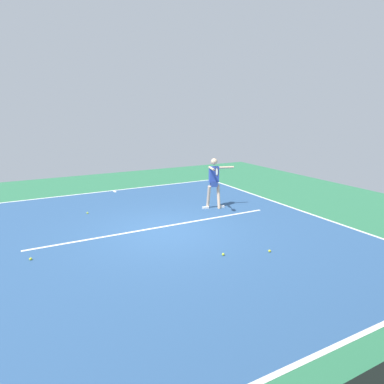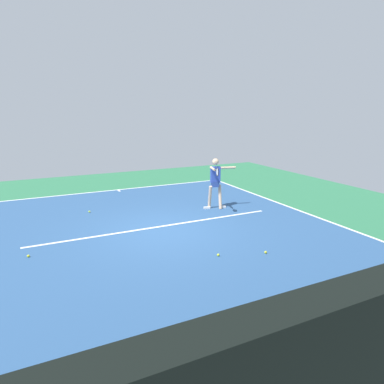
# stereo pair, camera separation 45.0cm
# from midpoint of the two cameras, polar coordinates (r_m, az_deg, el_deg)

# --- Properties ---
(ground_plane) EXTENTS (20.41, 20.41, 0.00)m
(ground_plane) POSITION_cam_midpoint_polar(r_m,az_deg,el_deg) (10.08, -3.50, -6.56)
(ground_plane) COLOR #2D754C
(court_surface) EXTENTS (10.30, 11.77, 0.00)m
(court_surface) POSITION_cam_midpoint_polar(r_m,az_deg,el_deg) (10.08, -3.50, -6.55)
(court_surface) COLOR #2D5484
(court_surface) RESTS_ON ground_plane
(court_line_baseline_near) EXTENTS (10.30, 0.10, 0.01)m
(court_line_baseline_near) POSITION_cam_midpoint_polar(r_m,az_deg,el_deg) (15.43, -11.71, 0.38)
(court_line_baseline_near) COLOR white
(court_line_baseline_near) RESTS_ON ground_plane
(court_line_baseline_far) EXTENTS (10.30, 0.10, 0.01)m
(court_line_baseline_far) POSITION_cam_midpoint_polar(r_m,az_deg,el_deg) (5.76, 21.35, -24.60)
(court_line_baseline_far) COLOR white
(court_line_baseline_far) RESTS_ON ground_plane
(court_line_sideline_left) EXTENTS (0.10, 11.77, 0.01)m
(court_line_sideline_left) POSITION_cam_midpoint_polar(r_m,az_deg,el_deg) (12.78, 18.21, -2.81)
(court_line_sideline_left) COLOR white
(court_line_sideline_left) RESTS_ON ground_plane
(court_line_service) EXTENTS (7.73, 0.10, 0.01)m
(court_line_service) POSITION_cam_midpoint_polar(r_m,az_deg,el_deg) (10.40, -4.27, -5.91)
(court_line_service) COLOR white
(court_line_service) RESTS_ON ground_plane
(court_line_centre_mark) EXTENTS (0.10, 0.30, 0.01)m
(court_line_centre_mark) POSITION_cam_midpoint_polar(r_m,az_deg,el_deg) (15.24, -11.52, 0.22)
(court_line_centre_mark) COLOR white
(court_line_centre_mark) RESTS_ON ground_plane
(tennis_player) EXTENTS (1.18, 1.21, 1.85)m
(tennis_player) POSITION_cam_midpoint_polar(r_m,az_deg,el_deg) (12.02, 5.13, 2.09)
(tennis_player) COLOR beige
(tennis_player) RESTS_ON ground_plane
(tennis_ball_near_service_line) EXTENTS (0.07, 0.07, 0.07)m
(tennis_ball_near_service_line) POSITION_cam_midpoint_polar(r_m,az_deg,el_deg) (8.41, 6.06, -10.63)
(tennis_ball_near_service_line) COLOR #CCE033
(tennis_ball_near_service_line) RESTS_ON ground_plane
(tennis_ball_centre_court) EXTENTS (0.07, 0.07, 0.07)m
(tennis_ball_centre_court) POSITION_cam_midpoint_polar(r_m,az_deg,el_deg) (12.23, -16.09, -3.24)
(tennis_ball_centre_court) COLOR #C6E53D
(tennis_ball_centre_court) RESTS_ON ground_plane
(tennis_ball_by_sideline) EXTENTS (0.07, 0.07, 0.07)m
(tennis_ball_by_sideline) POSITION_cam_midpoint_polar(r_m,az_deg,el_deg) (9.12, -24.85, -9.88)
(tennis_ball_by_sideline) COLOR yellow
(tennis_ball_by_sideline) RESTS_ON ground_plane
(tennis_ball_near_player) EXTENTS (0.07, 0.07, 0.07)m
(tennis_ball_near_player) POSITION_cam_midpoint_polar(r_m,az_deg,el_deg) (8.75, 13.92, -9.97)
(tennis_ball_near_player) COLOR yellow
(tennis_ball_near_player) RESTS_ON ground_plane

